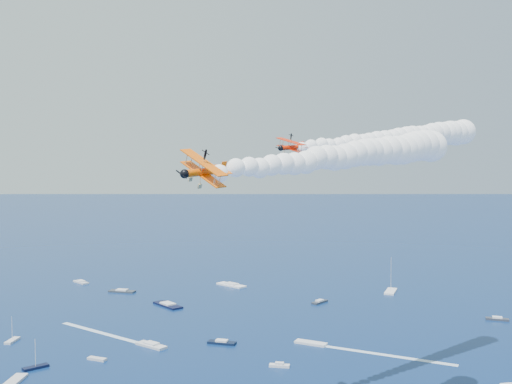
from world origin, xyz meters
name	(u,v)px	position (x,y,z in m)	size (l,w,h in m)	color
biplane_lead	(292,147)	(10.01, 34.95, 58.34)	(6.79, 7.62, 4.59)	#F12605
biplane_trail	(205,172)	(-16.69, 5.03, 54.07)	(8.09, 9.08, 5.47)	#FD5E05
smoke_trail_lead	(392,139)	(40.11, 44.58, 60.76)	(61.11, 24.05, 11.47)	white
smoke_trail_trail	(345,156)	(12.48, 17.19, 56.49)	(59.42, 28.63, 11.47)	white
spectator_boats	(184,325)	(7.23, 118.36, 0.35)	(236.25, 185.99, 0.70)	white
boat_wakes	(52,367)	(-35.59, 90.89, 0.03)	(184.52, 142.73, 0.04)	white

